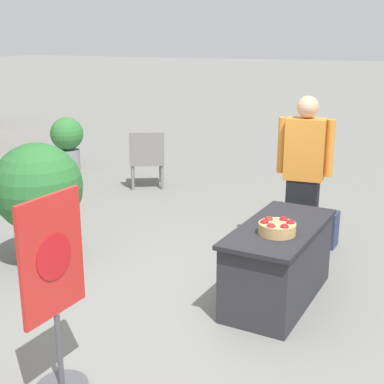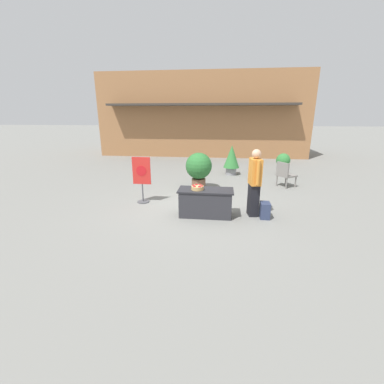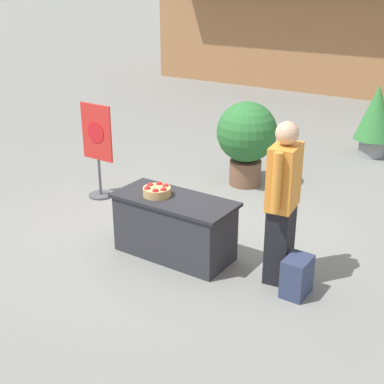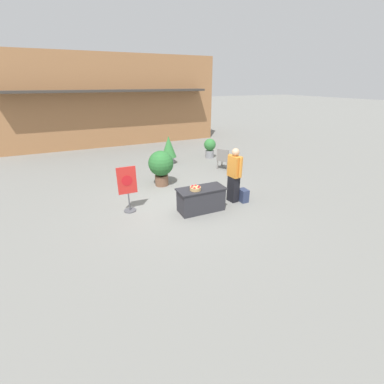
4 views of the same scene
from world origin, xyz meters
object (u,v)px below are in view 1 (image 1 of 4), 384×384
object	(u,v)px
backpack	(322,228)
patio_chair	(147,157)
apple_basket	(277,228)
poster_board	(55,289)
person_visitor	(304,174)
display_table	(278,263)
potted_plant_near_left	(67,140)
potted_plant_far_right	(38,194)

from	to	relation	value
backpack	patio_chair	distance (m)	3.43
apple_basket	poster_board	size ratio (longest dim) A/B	0.23
apple_basket	backpack	xyz separation A→B (m)	(1.76, 0.05, -0.57)
apple_basket	person_visitor	xyz separation A→B (m)	(1.46, 0.22, 0.12)
display_table	patio_chair	size ratio (longest dim) A/B	1.54
poster_board	potted_plant_near_left	distance (m)	6.63
person_visitor	potted_plant_far_right	bearing A→B (deg)	-62.25
person_visitor	potted_plant_near_left	world-z (taller)	person_visitor
display_table	poster_board	size ratio (longest dim) A/B	1.03
display_table	poster_board	xyz separation A→B (m)	(-1.98, 0.86, 0.39)
apple_basket	patio_chair	world-z (taller)	patio_chair
potted_plant_far_right	potted_plant_near_left	distance (m)	4.38
poster_board	potted_plant_far_right	distance (m)	2.27
display_table	apple_basket	xyz separation A→B (m)	(-0.21, -0.04, 0.42)
person_visitor	potted_plant_near_left	bearing A→B (deg)	-117.93
display_table	potted_plant_far_right	bearing A→B (deg)	99.59
apple_basket	person_visitor	bearing A→B (deg)	8.56
person_visitor	poster_board	world-z (taller)	person_visitor
display_table	potted_plant_far_right	world-z (taller)	potted_plant_far_right
poster_board	patio_chair	size ratio (longest dim) A/B	1.50
backpack	poster_board	distance (m)	3.67
backpack	potted_plant_far_right	xyz separation A→B (m)	(-1.96, 2.50, 0.58)
person_visitor	patio_chair	bearing A→B (deg)	-123.91
person_visitor	potted_plant_near_left	distance (m)	5.31
apple_basket	patio_chair	xyz separation A→B (m)	(2.93, 3.25, -0.27)
backpack	poster_board	xyz separation A→B (m)	(-3.53, 0.85, 0.55)
backpack	patio_chair	xyz separation A→B (m)	(1.18, 3.20, 0.30)
apple_basket	potted_plant_near_left	distance (m)	6.15
backpack	patio_chair	size ratio (longest dim) A/B	0.45
person_visitor	potted_plant_far_right	distance (m)	2.86
poster_board	person_visitor	bearing A→B (deg)	78.75
backpack	potted_plant_near_left	bearing A→B (deg)	73.66
person_visitor	potted_plant_far_right	world-z (taller)	person_visitor
potted_plant_near_left	person_visitor	bearing A→B (deg)	-109.89
poster_board	potted_plant_far_right	xyz separation A→B (m)	(1.56, 1.64, 0.03)
person_visitor	potted_plant_near_left	xyz separation A→B (m)	(1.80, 4.98, -0.34)
person_visitor	backpack	xyz separation A→B (m)	(0.29, -0.17, -0.70)
patio_chair	potted_plant_far_right	world-z (taller)	potted_plant_far_right
backpack	display_table	bearing A→B (deg)	-179.88
apple_basket	poster_board	distance (m)	1.99
patio_chair	backpack	bearing A→B (deg)	-144.32
patio_chair	potted_plant_far_right	size ratio (longest dim) A/B	0.71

